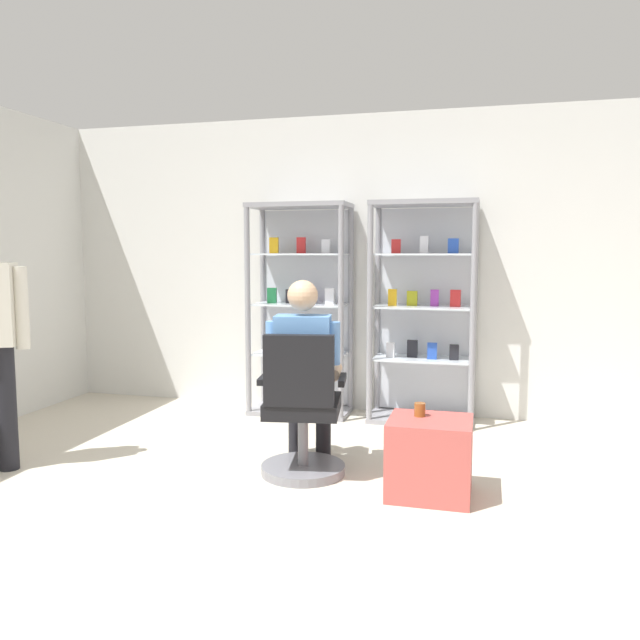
# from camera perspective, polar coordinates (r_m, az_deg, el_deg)

# --- Properties ---
(ground_plane) EXTENTS (7.20, 7.20, 0.00)m
(ground_plane) POSITION_cam_1_polar(r_m,az_deg,el_deg) (3.32, -6.25, -20.23)
(ground_plane) COLOR beige
(back_wall) EXTENTS (6.00, 0.10, 2.70)m
(back_wall) POSITION_cam_1_polar(r_m,az_deg,el_deg) (5.87, 4.19, 4.93)
(back_wall) COLOR silver
(back_wall) RESTS_ON ground
(display_cabinet_left) EXTENTS (0.90, 0.45, 1.90)m
(display_cabinet_left) POSITION_cam_1_polar(r_m,az_deg,el_deg) (5.79, -1.64, 1.09)
(display_cabinet_left) COLOR gray
(display_cabinet_left) RESTS_ON ground
(display_cabinet_right) EXTENTS (0.90, 0.45, 1.90)m
(display_cabinet_right) POSITION_cam_1_polar(r_m,az_deg,el_deg) (5.58, 9.27, 0.81)
(display_cabinet_right) COLOR gray
(display_cabinet_right) RESTS_ON ground
(office_chair) EXTENTS (0.60, 0.56, 0.96)m
(office_chair) POSITION_cam_1_polar(r_m,az_deg,el_deg) (4.19, -1.63, -8.77)
(office_chair) COLOR slate
(office_chair) RESTS_ON ground
(seated_shopkeeper) EXTENTS (0.53, 0.60, 1.29)m
(seated_shopkeeper) POSITION_cam_1_polar(r_m,az_deg,el_deg) (4.28, -1.37, -4.08)
(seated_shopkeeper) COLOR black
(seated_shopkeeper) RESTS_ON ground
(storage_crate) EXTENTS (0.49, 0.44, 0.47)m
(storage_crate) POSITION_cam_1_polar(r_m,az_deg,el_deg) (3.98, 9.82, -12.05)
(storage_crate) COLOR #B24C47
(storage_crate) RESTS_ON ground
(tea_glass) EXTENTS (0.07, 0.07, 0.08)m
(tea_glass) POSITION_cam_1_polar(r_m,az_deg,el_deg) (3.96, 8.95, -7.95)
(tea_glass) COLOR brown
(tea_glass) RESTS_ON storage_crate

